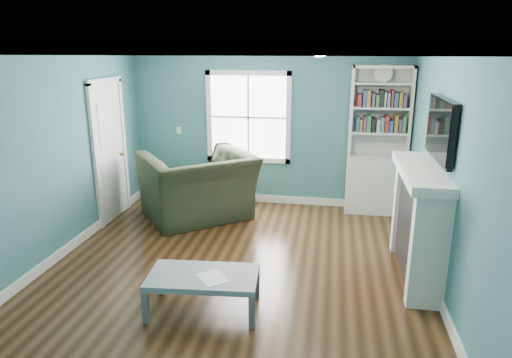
# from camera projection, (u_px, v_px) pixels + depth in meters

# --- Properties ---
(floor) EXTENTS (5.00, 5.00, 0.00)m
(floor) POSITION_uv_depth(u_px,v_px,m) (236.00, 269.00, 5.47)
(floor) COLOR black
(floor) RESTS_ON ground
(room_walls) EXTENTS (5.00, 5.00, 5.00)m
(room_walls) POSITION_uv_depth(u_px,v_px,m) (234.00, 139.00, 5.03)
(room_walls) COLOR teal
(room_walls) RESTS_ON ground
(trim) EXTENTS (4.50, 5.00, 2.60)m
(trim) POSITION_uv_depth(u_px,v_px,m) (234.00, 169.00, 5.13)
(trim) COLOR white
(trim) RESTS_ON ground
(window) EXTENTS (1.40, 0.06, 1.50)m
(window) POSITION_uv_depth(u_px,v_px,m) (248.00, 117.00, 7.47)
(window) COLOR white
(window) RESTS_ON room_walls
(bookshelf) EXTENTS (0.90, 0.35, 2.31)m
(bookshelf) POSITION_uv_depth(u_px,v_px,m) (377.00, 156.00, 7.11)
(bookshelf) COLOR silver
(bookshelf) RESTS_ON ground
(fireplace) EXTENTS (0.44, 1.58, 1.30)m
(fireplace) POSITION_uv_depth(u_px,v_px,m) (419.00, 224.00, 5.15)
(fireplace) COLOR black
(fireplace) RESTS_ON ground
(tv) EXTENTS (0.06, 1.10, 0.65)m
(tv) POSITION_uv_depth(u_px,v_px,m) (441.00, 129.00, 4.83)
(tv) COLOR black
(tv) RESTS_ON fireplace
(door) EXTENTS (0.12, 0.98, 2.17)m
(door) POSITION_uv_depth(u_px,v_px,m) (110.00, 150.00, 6.85)
(door) COLOR silver
(door) RESTS_ON ground
(ceiling_fixture) EXTENTS (0.38, 0.38, 0.15)m
(ceiling_fixture) POSITION_uv_depth(u_px,v_px,m) (320.00, 48.00, 4.71)
(ceiling_fixture) COLOR white
(ceiling_fixture) RESTS_ON room_walls
(light_switch) EXTENTS (0.08, 0.01, 0.12)m
(light_switch) POSITION_uv_depth(u_px,v_px,m) (179.00, 130.00, 7.73)
(light_switch) COLOR white
(light_switch) RESTS_ON room_walls
(recliner) EXTENTS (1.85, 1.75, 1.36)m
(recliner) POSITION_uv_depth(u_px,v_px,m) (198.00, 175.00, 6.94)
(recliner) COLOR black
(recliner) RESTS_ON ground
(coffee_table) EXTENTS (1.13, 0.68, 0.39)m
(coffee_table) POSITION_uv_depth(u_px,v_px,m) (203.00, 279.00, 4.53)
(coffee_table) COLOR #4F575F
(coffee_table) RESTS_ON ground
(paper_sheet) EXTENTS (0.37, 0.38, 0.00)m
(paper_sheet) POSITION_uv_depth(u_px,v_px,m) (213.00, 278.00, 4.45)
(paper_sheet) COLOR white
(paper_sheet) RESTS_ON coffee_table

